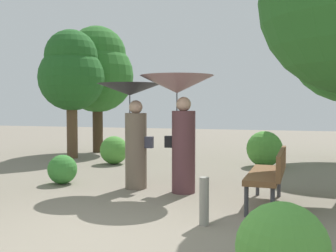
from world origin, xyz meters
The scene contains 11 objects.
ground_plane centered at (0.00, 0.00, 0.00)m, with size 40.00×40.00×0.00m, color gray.
person_left centered at (-0.51, 2.61, 1.31)m, with size 1.15×1.15×1.87m.
person_right centered at (0.37, 2.51, 1.47)m, with size 1.26×1.26×1.99m.
park_bench centered at (1.90, 1.97, 0.51)m, with size 0.56×1.52×0.83m.
tree_mid_left centered at (-3.61, 5.91, 2.42)m, with size 1.83×1.83×3.57m.
tree_far_back centered at (-3.54, 7.35, 2.59)m, with size 2.26×2.26×3.93m.
bush_path_left centered at (-1.93, 2.59, 0.28)m, with size 0.55×0.55×0.55m, color #387F33.
bush_path_right centered at (2.08, -0.84, 0.37)m, with size 0.74×0.74×0.74m, color #4C9338.
bush_behind_bench centered at (-2.03, 5.19, 0.35)m, with size 0.71×0.71×0.71m, color #4C9338.
bush_far_side centered at (1.64, 5.80, 0.43)m, with size 0.86×0.86×0.86m, color #4C9338.
path_marker_post centered at (1.14, 0.78, 0.30)m, with size 0.12×0.12×0.60m, color gray.
Camera 1 is at (2.08, -4.03, 1.50)m, focal length 42.70 mm.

